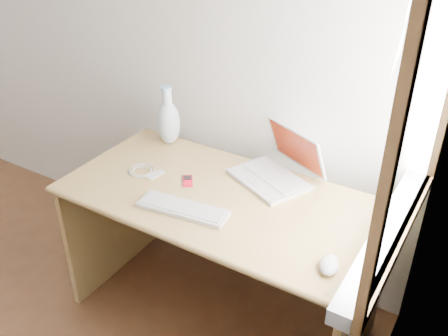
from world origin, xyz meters
The scene contains 10 objects.
back_wall centered at (0.00, 1.75, 1.30)m, with size 3.50×0.04×2.60m, color white.
window centered at (1.72, 1.30, 1.28)m, with size 0.11×0.99×1.10m.
desk centered at (0.98, 1.37, 0.52)m, with size 1.37×0.68×0.72m.
laptop centered at (1.11, 1.55, 0.77)m, with size 0.40×0.40×0.23m.
external_keyboard centered at (0.91, 1.12, 0.73)m, with size 0.39×0.16×0.02m.
mouse centered at (1.55, 1.09, 0.74)m, with size 0.07×0.11×0.04m, color white.
ipod centered at (0.80, 1.31, 0.73)m, with size 0.09×0.10×0.01m.
cable_coil centered at (0.57, 1.27, 0.73)m, with size 0.13×0.13×0.01m, color silver.
remote centered at (0.64, 1.28, 0.73)m, with size 0.03×0.09×0.01m, color silver.
vase centered at (0.51, 1.57, 0.85)m, with size 0.12×0.12×0.30m.
Camera 1 is at (1.93, -0.22, 1.92)m, focal length 40.00 mm.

